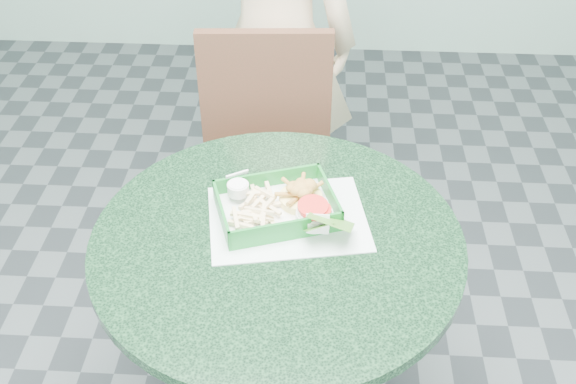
# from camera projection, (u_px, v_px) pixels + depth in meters

# --- Properties ---
(cafe_table) EXTENTS (0.89, 0.89, 0.75)m
(cafe_table) POSITION_uv_depth(u_px,v_px,m) (278.00, 291.00, 1.71)
(cafe_table) COLOR #2E2F34
(cafe_table) RESTS_ON floor
(dining_chair) EXTENTS (0.44, 0.44, 0.93)m
(dining_chair) POSITION_uv_depth(u_px,v_px,m) (264.00, 155.00, 2.25)
(dining_chair) COLOR #482A14
(dining_chair) RESTS_ON floor
(diner_person) EXTENTS (0.67, 0.51, 1.68)m
(diner_person) POSITION_uv_depth(u_px,v_px,m) (275.00, 28.00, 2.32)
(diner_person) COLOR beige
(diner_person) RESTS_ON floor
(placemat) EXTENTS (0.42, 0.35, 0.00)m
(placemat) POSITION_uv_depth(u_px,v_px,m) (288.00, 225.00, 1.65)
(placemat) COLOR silver
(placemat) RESTS_ON cafe_table
(food_basket) EXTENTS (0.28, 0.20, 0.06)m
(food_basket) POSITION_uv_depth(u_px,v_px,m) (277.00, 215.00, 1.66)
(food_basket) COLOR #167528
(food_basket) RESTS_ON placemat
(crab_sandwich) EXTENTS (0.11, 0.11, 0.07)m
(crab_sandwich) POSITION_uv_depth(u_px,v_px,m) (304.00, 203.00, 1.64)
(crab_sandwich) COLOR #F0D677
(crab_sandwich) RESTS_ON food_basket
(fries_pile) EXTENTS (0.16, 0.16, 0.05)m
(fries_pile) POSITION_uv_depth(u_px,v_px,m) (256.00, 207.00, 1.65)
(fries_pile) COLOR beige
(fries_pile) RESTS_ON food_basket
(sauce_ramekin) EXTENTS (0.05, 0.05, 0.03)m
(sauce_ramekin) POSITION_uv_depth(u_px,v_px,m) (246.00, 187.00, 1.69)
(sauce_ramekin) COLOR silver
(sauce_ramekin) RESTS_ON food_basket
(garnish_cup) EXTENTS (0.13, 0.13, 0.05)m
(garnish_cup) POSITION_uv_depth(u_px,v_px,m) (310.00, 229.00, 1.58)
(garnish_cup) COLOR silver
(garnish_cup) RESTS_ON food_basket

